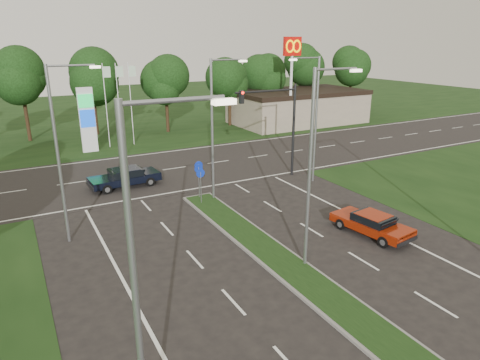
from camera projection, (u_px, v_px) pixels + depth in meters
name	position (u px, v px, depth m)	size (l,w,h in m)	color
ground	(392.00, 348.00, 14.62)	(160.00, 160.00, 0.00)	black
verge_far	(91.00, 115.00, 60.53)	(160.00, 50.00, 0.02)	black
cross_road	(163.00, 170.00, 34.65)	(160.00, 12.00, 0.02)	black
median_kerb	(318.00, 290.00, 17.94)	(2.00, 26.00, 0.12)	slate
commercial_building	(298.00, 107.00, 54.03)	(16.00, 9.00, 4.00)	gray
streetlight_median_near	(314.00, 160.00, 18.50)	(2.53, 0.22, 9.00)	gray
streetlight_median_far	(215.00, 123.00, 26.84)	(2.53, 0.22, 9.00)	gray
streetlight_left_near	(143.00, 280.00, 9.27)	(2.53, 0.22, 9.00)	gray
streetlight_left_far	(61.00, 146.00, 20.95)	(2.53, 0.22, 9.00)	gray
streetlight_right_far	(314.00, 113.00, 30.39)	(2.53, 0.22, 9.00)	gray
traffic_signal	(279.00, 117.00, 31.45)	(5.10, 0.42, 7.00)	black
median_signs	(199.00, 175.00, 27.77)	(1.16, 1.76, 2.38)	gray
gas_pylon	(90.00, 118.00, 39.49)	(5.80, 1.26, 8.00)	silver
mcdonalds_sign	(292.00, 60.00, 46.99)	(2.20, 0.47, 10.40)	silver
treeline_far	(112.00, 72.00, 45.87)	(6.00, 6.00, 9.90)	black
red_sedan	(372.00, 223.00, 23.02)	(2.39, 4.55, 1.19)	maroon
navy_sedan	(125.00, 177.00, 30.57)	(4.96, 2.31, 1.33)	black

